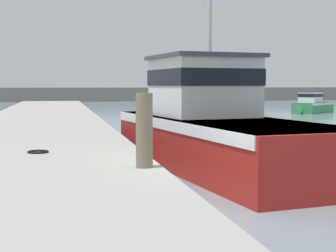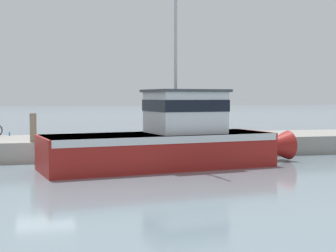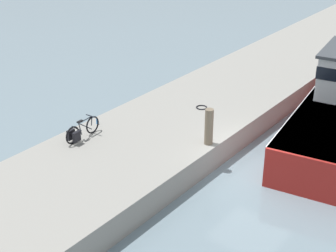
% 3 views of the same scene
% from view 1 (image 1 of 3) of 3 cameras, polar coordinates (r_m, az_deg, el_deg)
% --- Properties ---
extents(ground_plane, '(320.00, 320.00, 0.00)m').
position_cam_1_polar(ground_plane, '(10.43, 6.39, -9.14)').
color(ground_plane, gray).
extents(dock_pier, '(5.17, 80.00, 0.97)m').
position_cam_1_polar(dock_pier, '(9.84, -16.18, -7.22)').
color(dock_pier, gray).
rests_on(dock_pier, ground_plane).
extents(far_shoreline, '(180.00, 5.00, 2.09)m').
position_cam_1_polar(far_shoreline, '(86.52, 10.63, 3.54)').
color(far_shoreline, slate).
rests_on(far_shoreline, ground_plane).
extents(fishing_boat_main, '(4.78, 12.03, 10.19)m').
position_cam_1_polar(fishing_boat_main, '(15.64, 4.94, 0.05)').
color(fishing_boat_main, maroon).
rests_on(fishing_boat_main, ground_plane).
extents(boat_white_moored, '(5.18, 4.52, 1.99)m').
position_cam_1_polar(boat_white_moored, '(47.36, 15.65, 2.34)').
color(boat_white_moored, '#337F47').
rests_on(boat_white_moored, ground_plane).
extents(mooring_post, '(0.31, 0.31, 1.35)m').
position_cam_1_polar(mooring_post, '(9.29, -2.65, -0.50)').
color(mooring_post, '#756651').
rests_on(mooring_post, dock_pier).
extents(hose_coil, '(0.46, 0.46, 0.04)m').
position_cam_1_polar(hose_coil, '(11.73, -14.21, -2.78)').
color(hose_coil, black).
rests_on(hose_coil, dock_pier).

